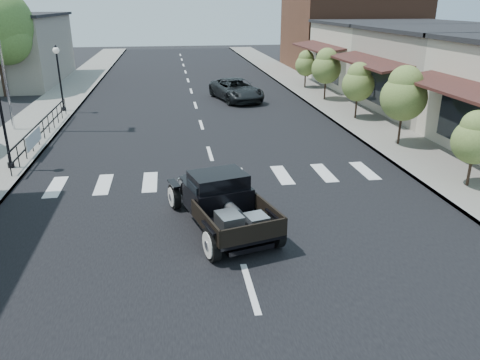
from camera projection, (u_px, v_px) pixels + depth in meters
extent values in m
plane|color=black|center=(232.00, 228.00, 13.20)|extent=(120.00, 120.00, 0.00)
cube|color=black|center=(198.00, 112.00, 27.06)|extent=(14.00, 80.00, 0.02)
cube|color=#99968B|center=(44.00, 116.00, 25.85)|extent=(3.00, 80.00, 0.15)
cube|color=gray|center=(338.00, 107.00, 28.22)|extent=(3.00, 80.00, 0.15)
cube|color=#A59D8B|center=(463.00, 73.00, 26.50)|extent=(10.00, 9.00, 4.50)
cube|color=beige|center=(392.00, 56.00, 34.82)|extent=(10.00, 9.00, 4.50)
cube|color=brown|center=(350.00, 31.00, 43.69)|extent=(11.00, 10.00, 7.00)
imported|color=black|center=(236.00, 90.00, 30.14)|extent=(3.41, 5.35, 1.37)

